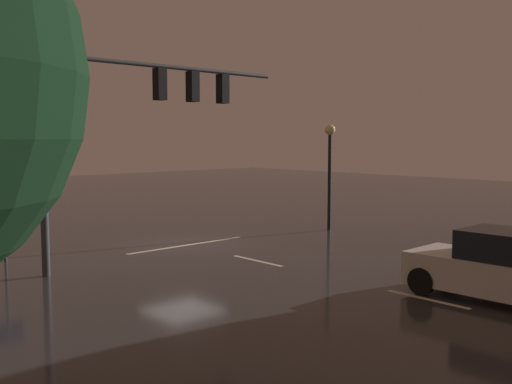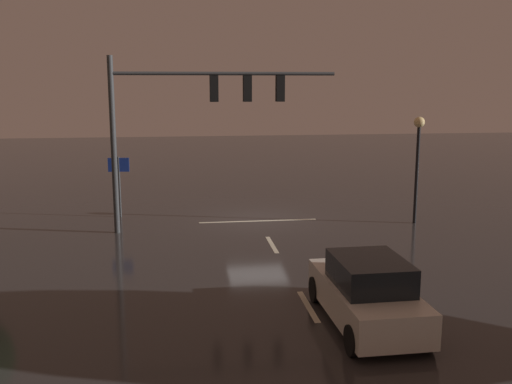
# 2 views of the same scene
# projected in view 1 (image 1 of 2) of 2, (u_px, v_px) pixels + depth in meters

# --- Properties ---
(ground_plane) EXTENTS (80.00, 80.00, 0.00)m
(ground_plane) POSITION_uv_depth(u_px,v_px,m) (183.00, 244.00, 21.28)
(ground_plane) COLOR #2D2B2B
(traffic_signal_assembly) EXTENTS (8.69, 0.47, 6.79)m
(traffic_signal_assembly) POSITION_uv_depth(u_px,v_px,m) (140.00, 105.00, 18.01)
(traffic_signal_assembly) COLOR #383A3D
(traffic_signal_assembly) RESTS_ON ground_plane
(lane_dash_far) EXTENTS (0.16, 2.20, 0.01)m
(lane_dash_far) POSITION_uv_depth(u_px,v_px,m) (257.00, 261.00, 18.36)
(lane_dash_far) COLOR beige
(lane_dash_far) RESTS_ON ground_plane
(lane_dash_mid) EXTENTS (0.16, 2.20, 0.01)m
(lane_dash_mid) POSITION_uv_depth(u_px,v_px,m) (427.00, 299.00, 13.97)
(lane_dash_mid) COLOR beige
(lane_dash_mid) RESTS_ON ground_plane
(stop_bar) EXTENTS (5.00, 0.16, 0.01)m
(stop_bar) POSITION_uv_depth(u_px,v_px,m) (187.00, 245.00, 21.07)
(stop_bar) COLOR beige
(stop_bar) RESTS_ON ground_plane
(car_approaching) EXTENTS (1.98, 4.40, 1.70)m
(car_approaching) POSITION_uv_depth(u_px,v_px,m) (504.00, 268.00, 13.71)
(car_approaching) COLOR silver
(car_approaching) RESTS_ON ground_plane
(street_lamp_left_kerb) EXTENTS (0.44, 0.44, 4.43)m
(street_lamp_left_kerb) POSITION_uv_depth(u_px,v_px,m) (330.00, 155.00, 24.24)
(street_lamp_left_kerb) COLOR black
(street_lamp_left_kerb) RESTS_ON ground_plane
(route_sign) EXTENTS (0.90, 0.12, 2.65)m
(route_sign) POSITION_uv_depth(u_px,v_px,m) (3.00, 201.00, 18.10)
(route_sign) COLOR #383A3D
(route_sign) RESTS_ON ground_plane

